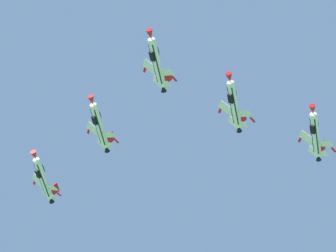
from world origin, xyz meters
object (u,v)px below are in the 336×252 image
fighter_jet_lead (157,62)px  fighter_jet_right_wing (99,125)px  fighter_jet_right_outer (43,178)px  fighter_jet_left_outer (316,134)px  fighter_jet_left_wing (234,103)px

fighter_jet_lead → fighter_jet_right_wing: (-11.66, 18.68, 0.66)m
fighter_jet_right_wing → fighter_jet_right_outer: (-12.69, 16.53, -0.86)m
fighter_jet_right_outer → fighter_jet_left_outer: bearing=-179.4°
fighter_jet_left_outer → fighter_jet_right_outer: bearing=0.6°
fighter_jet_left_outer → fighter_jet_right_outer: (-63.60, 19.77, -0.60)m
fighter_jet_lead → fighter_jet_left_outer: (39.25, 15.44, 0.40)m
fighter_jet_lead → fighter_jet_right_outer: bearing=-37.5°
fighter_jet_right_wing → fighter_jet_right_outer: 20.86m
fighter_jet_left_wing → fighter_jet_left_outer: bearing=-142.4°
fighter_jet_lead → fighter_jet_left_wing: fighter_jet_lead is taller
fighter_jet_right_wing → fighter_jet_right_outer: size_ratio=1.00×
fighter_jet_left_wing → fighter_jet_left_outer: 22.12m
fighter_jet_right_wing → fighter_jet_left_outer: (50.91, -3.24, -0.26)m
fighter_jet_lead → fighter_jet_right_outer: fighter_jet_lead is taller
fighter_jet_lead → fighter_jet_right_wing: 22.03m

